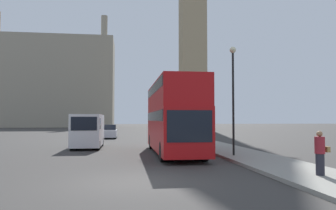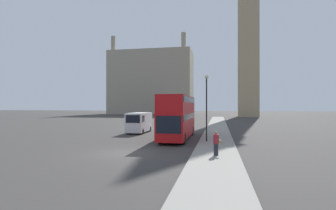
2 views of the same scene
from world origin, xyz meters
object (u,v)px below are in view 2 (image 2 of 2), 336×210
object	(u,v)px
red_double_decker_bus	(178,115)
pedestrian	(216,143)
white_van	(139,122)
parked_sedan	(167,121)
clock_tower	(248,7)
street_lamp	(207,98)

from	to	relation	value
red_double_decker_bus	pedestrian	distance (m)	10.05
white_van	parked_sedan	world-z (taller)	white_van
clock_tower	white_van	distance (m)	63.18
street_lamp	red_double_decker_bus	bearing A→B (deg)	140.71
clock_tower	street_lamp	world-z (taller)	clock_tower
parked_sedan	street_lamp	bearing A→B (deg)	-69.16
white_van	pedestrian	world-z (taller)	white_van
pedestrian	parked_sedan	distance (m)	28.60
white_van	pedestrian	size ratio (longest dim) A/B	3.26
clock_tower	white_van	world-z (taller)	clock_tower
white_van	parked_sedan	xyz separation A→B (m)	(0.87, 13.17, -0.64)
clock_tower	parked_sedan	bearing A→B (deg)	-115.02
red_double_decker_bus	parked_sedan	xyz separation A→B (m)	(-4.82, 18.10, -1.75)
street_lamp	parked_sedan	world-z (taller)	street_lamp
pedestrian	parked_sedan	bearing A→B (deg)	107.82
white_van	pedestrian	bearing A→B (deg)	-55.59
red_double_decker_bus	pedestrian	world-z (taller)	red_double_decker_bus
clock_tower	red_double_decker_bus	size ratio (longest dim) A/B	6.26
clock_tower	parked_sedan	xyz separation A→B (m)	(-17.74, -38.00, -32.68)
white_van	street_lamp	xyz separation A→B (m)	(8.70, -7.40, 2.76)
red_double_decker_bus	street_lamp	xyz separation A→B (m)	(3.01, -2.46, 1.65)
clock_tower	pedestrian	size ratio (longest dim) A/B	41.52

